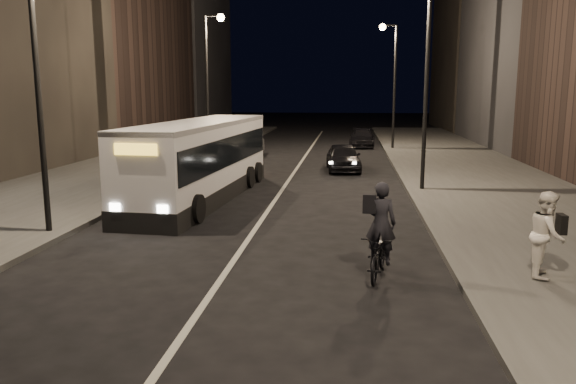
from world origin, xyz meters
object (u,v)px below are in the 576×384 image
(cyclist_on_bicycle, at_px, (380,246))
(car_far, at_px, (362,138))
(car_near, at_px, (343,157))
(pedestrian_woman, at_px, (547,234))
(car_mid, at_px, (244,144))
(streetlight_right_far, at_px, (391,69))
(streetlight_right_mid, at_px, (421,54))
(streetlight_left_far, at_px, (211,66))
(streetlight_left_near, at_px, (44,38))
(city_bus, at_px, (201,157))

(cyclist_on_bicycle, relative_size, car_far, 0.50)
(cyclist_on_bicycle, relative_size, car_near, 0.53)
(pedestrian_woman, height_order, car_mid, pedestrian_woman)
(pedestrian_woman, bearing_deg, streetlight_right_far, 19.41)
(streetlight_right_mid, distance_m, pedestrian_woman, 11.49)
(cyclist_on_bicycle, bearing_deg, streetlight_right_mid, 90.11)
(streetlight_left_far, height_order, car_mid, streetlight_left_far)
(streetlight_left_near, xyz_separation_m, car_near, (7.73, 13.88, -4.68))
(streetlight_right_mid, bearing_deg, car_mid, 129.59)
(streetlight_right_mid, xyz_separation_m, cyclist_on_bicycle, (-1.94, -10.56, -4.65))
(car_far, bearing_deg, streetlight_right_mid, -82.16)
(pedestrian_woman, bearing_deg, streetlight_right_mid, 24.27)
(streetlight_left_near, height_order, car_far, streetlight_left_near)
(city_bus, height_order, car_near, city_bus)
(city_bus, distance_m, car_mid, 13.05)
(streetlight_right_mid, relative_size, cyclist_on_bicycle, 3.79)
(pedestrian_woman, relative_size, car_mid, 0.38)
(pedestrian_woman, xyz_separation_m, car_far, (-3.23, 28.57, -0.44))
(streetlight_left_near, bearing_deg, streetlight_left_far, 90.00)
(car_far, bearing_deg, car_mid, -132.57)
(city_bus, distance_m, car_near, 9.63)
(pedestrian_woman, xyz_separation_m, car_near, (-4.43, 16.43, -0.39))
(car_far, bearing_deg, cyclist_on_bicycle, -88.06)
(city_bus, bearing_deg, car_far, 76.73)
(streetlight_left_near, distance_m, car_mid, 19.42)
(streetlight_right_mid, distance_m, streetlight_right_far, 16.00)
(city_bus, distance_m, cyclist_on_bicycle, 10.41)
(car_mid, relative_size, car_far, 1.12)
(streetlight_right_far, xyz_separation_m, car_near, (-2.93, -10.12, -4.68))
(streetlight_left_near, distance_m, streetlight_left_far, 18.00)
(streetlight_right_far, xyz_separation_m, streetlight_left_far, (-10.66, -6.00, 0.00))
(city_bus, bearing_deg, cyclist_on_bicycle, -49.44)
(streetlight_right_mid, height_order, streetlight_left_near, same)
(streetlight_right_mid, height_order, car_far, streetlight_right_mid)
(streetlight_left_near, height_order, car_near, streetlight_left_near)
(car_mid, distance_m, car_far, 10.20)
(streetlight_right_far, height_order, cyclist_on_bicycle, streetlight_right_far)
(streetlight_right_far, xyz_separation_m, city_bus, (-8.09, -18.20, -3.79))
(streetlight_right_mid, bearing_deg, streetlight_left_far, 136.84)
(streetlight_right_mid, xyz_separation_m, pedestrian_woman, (1.50, -10.56, -4.29))
(streetlight_right_far, relative_size, pedestrian_woman, 4.47)
(streetlight_right_far, height_order, streetlight_left_far, same)
(pedestrian_woman, distance_m, car_mid, 23.77)
(streetlight_right_far, relative_size, streetlight_left_near, 1.00)
(streetlight_right_mid, height_order, cyclist_on_bicycle, streetlight_right_mid)
(streetlight_right_mid, relative_size, streetlight_left_near, 1.00)
(car_mid, bearing_deg, streetlight_right_far, -148.55)
(streetlight_right_mid, distance_m, cyclist_on_bicycle, 11.70)
(city_bus, bearing_deg, streetlight_right_far, 70.22)
(cyclist_on_bicycle, xyz_separation_m, car_far, (0.21, 28.58, -0.09))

